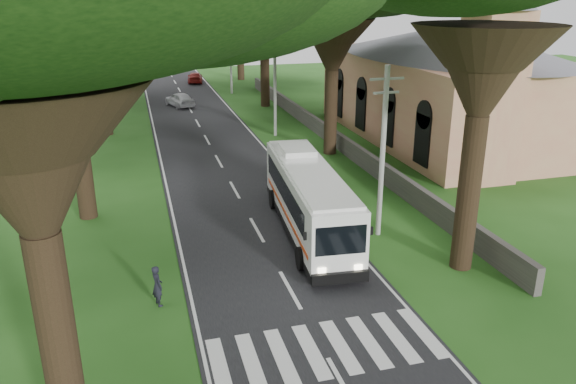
# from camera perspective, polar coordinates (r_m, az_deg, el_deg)

# --- Properties ---
(ground) EXTENTS (140.00, 140.00, 0.00)m
(ground) POSITION_cam_1_polar(r_m,az_deg,el_deg) (20.60, 1.74, -12.60)
(ground) COLOR #204E16
(ground) RESTS_ON ground
(road) EXTENTS (8.00, 120.00, 0.04)m
(road) POSITION_cam_1_polar(r_m,az_deg,el_deg) (43.34, -8.05, 4.93)
(road) COLOR black
(road) RESTS_ON ground
(crosswalk) EXTENTS (8.00, 3.00, 0.01)m
(crosswalk) POSITION_cam_1_polar(r_m,az_deg,el_deg) (19.03, 3.57, -15.70)
(crosswalk) COLOR silver
(crosswalk) RESTS_ON ground
(property_wall) EXTENTS (0.35, 50.00, 1.20)m
(property_wall) POSITION_cam_1_polar(r_m,az_deg,el_deg) (44.25, 3.77, 6.18)
(property_wall) COLOR #383533
(property_wall) RESTS_ON ground
(church) EXTENTS (14.00, 24.00, 11.60)m
(church) POSITION_cam_1_polar(r_m,az_deg,el_deg) (44.99, 15.91, 11.30)
(church) COLOR tan
(church) RESTS_ON ground
(pole_near) EXTENTS (1.60, 0.24, 8.00)m
(pole_near) POSITION_cam_1_polar(r_m,az_deg,el_deg) (25.92, 9.60, 4.21)
(pole_near) COLOR gray
(pole_near) RESTS_ON ground
(pole_mid) EXTENTS (1.60, 0.24, 8.00)m
(pole_mid) POSITION_cam_1_polar(r_m,az_deg,el_deg) (44.44, -1.33, 10.99)
(pole_mid) COLOR gray
(pole_mid) RESTS_ON ground
(pole_far) EXTENTS (1.60, 0.24, 8.00)m
(pole_far) POSITION_cam_1_polar(r_m,az_deg,el_deg) (63.86, -5.86, 13.62)
(pole_far) COLOR gray
(pole_far) RESTS_ON ground
(coach_bus) EXTENTS (3.26, 11.19, 3.25)m
(coach_bus) POSITION_cam_1_polar(r_m,az_deg,el_deg) (26.59, 2.10, -0.62)
(coach_bus) COLOR white
(coach_bus) RESTS_ON ground
(distant_car_a) EXTENTS (2.96, 4.49, 1.42)m
(distant_car_a) POSITION_cam_1_polar(r_m,az_deg,el_deg) (57.62, -10.95, 9.23)
(distant_car_a) COLOR #B6B6BB
(distant_car_a) RESTS_ON road
(distant_car_c) EXTENTS (2.29, 4.54, 1.26)m
(distant_car_c) POSITION_cam_1_polar(r_m,az_deg,el_deg) (72.59, -9.42, 11.41)
(distant_car_c) COLOR maroon
(distant_car_c) RESTS_ON road
(pedestrian) EXTENTS (0.55, 0.67, 1.60)m
(pedestrian) POSITION_cam_1_polar(r_m,az_deg,el_deg) (21.47, -13.14, -9.25)
(pedestrian) COLOR black
(pedestrian) RESTS_ON ground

